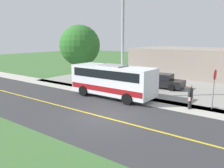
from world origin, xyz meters
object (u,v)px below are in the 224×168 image
tree_curbside (80,46)px  street_light_pole (122,40)px  pedestrian_with_bags (190,96)px  parked_car_near (161,81)px  commercial_building (217,63)px  stop_sign (214,82)px  shuttle_bus_front (113,79)px

tree_curbside → street_light_pole: bearing=71.1°
pedestrian_with_bags → parked_car_near: pedestrian_with_bags is taller
commercial_building → tree_curbside: bearing=-38.4°
commercial_building → street_light_pole: bearing=-12.9°
stop_sign → street_light_pole: 7.78m
shuttle_bus_front → stop_sign: (-1.55, 7.80, 0.42)m
commercial_building → shuttle_bus_front: bearing=-14.8°
shuttle_bus_front → commercial_building: size_ratio=0.36×
shuttle_bus_front → pedestrian_with_bags: size_ratio=4.36×
tree_curbside → shuttle_bus_front: bearing=66.8°
shuttle_bus_front → pedestrian_with_bags: 6.54m
shuttle_bus_front → commercial_building: bearing=165.2°
shuttle_bus_front → pedestrian_with_bags: bearing=95.7°
parked_car_near → shuttle_bus_front: bearing=-15.4°
shuttle_bus_front → street_light_pole: (-0.34, 0.69, 3.34)m
shuttle_bus_front → stop_sign: size_ratio=2.62×
pedestrian_with_bags → tree_curbside: 13.71m
stop_sign → commercial_building: size_ratio=0.14×
tree_curbside → pedestrian_with_bags: bearing=80.5°
tree_curbside → commercial_building: 18.03m
street_light_pole → tree_curbside: size_ratio=1.39×
stop_sign → commercial_building: 15.66m
street_light_pole → parked_car_near: bearing=170.3°
shuttle_bus_front → tree_curbside: tree_curbside is taller
pedestrian_with_bags → tree_curbside: tree_curbside is taller
shuttle_bus_front → pedestrian_with_bags: (-0.65, 6.48, -0.61)m
stop_sign → tree_curbside: 14.68m
stop_sign → street_light_pole: size_ratio=0.32×
shuttle_bus_front → commercial_building: 17.43m
stop_sign → parked_car_near: stop_sign is taller
pedestrian_with_bags → stop_sign: size_ratio=0.60×
parked_car_near → tree_curbside: 9.61m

